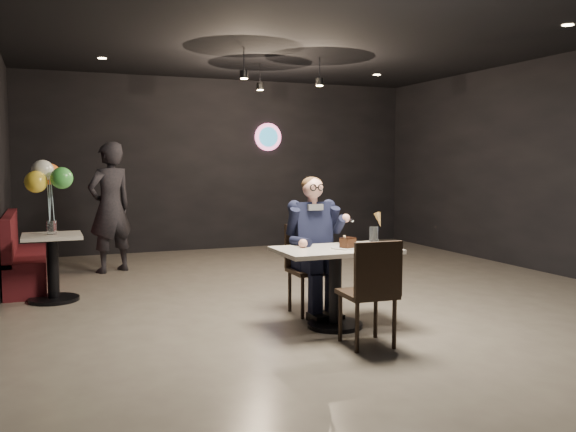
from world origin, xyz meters
name	(u,v)px	position (x,y,z in m)	size (l,w,h in m)	color
floor	(337,301)	(0.00, 0.00, 0.00)	(9.00, 9.00, 0.00)	slate
wall_sign	(268,137)	(0.80, 4.47, 2.00)	(0.50, 0.06, 0.50)	pink
pendant_lights	(274,65)	(0.00, 2.00, 2.88)	(1.40, 1.20, 0.36)	black
main_table	(335,288)	(-0.50, -0.97, 0.38)	(1.10, 0.70, 0.75)	silver
chair_far	(311,269)	(-0.50, -0.42, 0.46)	(0.42, 0.46, 0.92)	black
chair_near	(367,292)	(-0.50, -1.57, 0.46)	(0.42, 0.46, 0.92)	black
seated_man	(312,244)	(-0.50, -0.42, 0.72)	(0.60, 0.80, 1.44)	black
dessert_plate	(344,248)	(-0.44, -1.02, 0.76)	(0.24, 0.24, 0.01)	white
cake_slice	(348,243)	(-0.42, -1.06, 0.81)	(0.12, 0.10, 0.09)	black
mint_leaf	(347,239)	(-0.43, -1.07, 0.84)	(0.06, 0.04, 0.01)	#287B33
sundae_glass	(374,237)	(-0.12, -1.01, 0.85)	(0.08, 0.08, 0.19)	silver
wafer_cone	(379,220)	(-0.06, -0.99, 1.00)	(0.07, 0.07, 0.14)	tan
booth_bench	(26,250)	(-3.25, 2.17, 0.46)	(0.46, 1.83, 0.92)	#4F111A
side_table	(53,266)	(-2.95, 1.17, 0.39)	(0.63, 0.63, 0.78)	silver
balloon_vase	(52,227)	(-2.95, 1.17, 0.83)	(0.10, 0.10, 0.16)	silver
balloon_bunch	(50,188)	(-2.95, 1.17, 1.26)	(0.44, 0.44, 0.72)	yellow
passerby	(110,207)	(-2.16, 2.80, 0.92)	(0.67, 0.44, 1.83)	black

